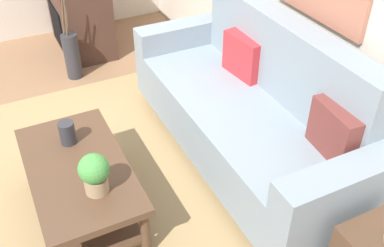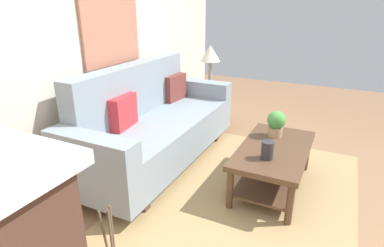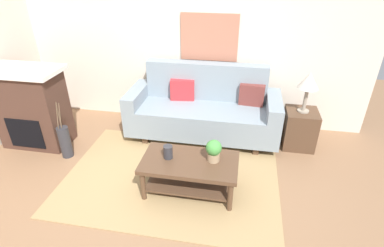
# 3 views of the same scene
# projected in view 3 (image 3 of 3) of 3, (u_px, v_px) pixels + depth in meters

# --- Properties ---
(ground_plane) EXTENTS (9.36, 9.36, 0.00)m
(ground_plane) POSITION_uv_depth(u_px,v_px,m) (161.00, 205.00, 3.41)
(ground_plane) COLOR #8C6647
(wall_back) EXTENTS (5.36, 0.10, 2.70)m
(wall_back) POSITION_uv_depth(u_px,v_px,m) (194.00, 39.00, 4.58)
(wall_back) COLOR beige
(wall_back) RESTS_ON ground_plane
(area_rug) EXTENTS (2.65, 1.91, 0.01)m
(area_rug) POSITION_uv_depth(u_px,v_px,m) (172.00, 176.00, 3.84)
(area_rug) COLOR #A38456
(area_rug) RESTS_ON ground_plane
(couch) EXTENTS (2.22, 0.84, 1.08)m
(couch) POSITION_uv_depth(u_px,v_px,m) (203.00, 110.00, 4.54)
(couch) COLOR gray
(couch) RESTS_ON ground_plane
(throw_pillow_crimson) EXTENTS (0.37, 0.16, 0.32)m
(throw_pillow_crimson) POSITION_uv_depth(u_px,v_px,m) (182.00, 90.00, 4.58)
(throw_pillow_crimson) COLOR red
(throw_pillow_crimson) RESTS_ON couch
(throw_pillow_maroon) EXTENTS (0.37, 0.15, 0.32)m
(throw_pillow_maroon) POSITION_uv_depth(u_px,v_px,m) (252.00, 95.00, 4.41)
(throw_pillow_maroon) COLOR brown
(throw_pillow_maroon) RESTS_ON couch
(coffee_table) EXTENTS (1.10, 0.60, 0.43)m
(coffee_table) POSITION_uv_depth(u_px,v_px,m) (190.00, 169.00, 3.48)
(coffee_table) COLOR #513826
(coffee_table) RESTS_ON ground_plane
(tabletop_vase) EXTENTS (0.11, 0.11, 0.16)m
(tabletop_vase) POSITION_uv_depth(u_px,v_px,m) (168.00, 152.00, 3.43)
(tabletop_vase) COLOR #2D2D33
(tabletop_vase) RESTS_ON coffee_table
(potted_plant_tabletop) EXTENTS (0.18, 0.18, 0.26)m
(potted_plant_tabletop) POSITION_uv_depth(u_px,v_px,m) (214.00, 150.00, 3.36)
(potted_plant_tabletop) COLOR tan
(potted_plant_tabletop) RESTS_ON coffee_table
(side_table) EXTENTS (0.44, 0.44, 0.56)m
(side_table) POSITION_uv_depth(u_px,v_px,m) (299.00, 129.00, 4.35)
(side_table) COLOR #513826
(side_table) RESTS_ON ground_plane
(table_lamp) EXTENTS (0.28, 0.28, 0.57)m
(table_lamp) POSITION_uv_depth(u_px,v_px,m) (309.00, 82.00, 4.00)
(table_lamp) COLOR gray
(table_lamp) RESTS_ON side_table
(fireplace) EXTENTS (1.02, 0.58, 1.16)m
(fireplace) POSITION_uv_depth(u_px,v_px,m) (32.00, 107.00, 4.26)
(fireplace) COLOR #472D23
(fireplace) RESTS_ON ground_plane
(floor_vase) EXTENTS (0.15, 0.15, 0.45)m
(floor_vase) POSITION_uv_depth(u_px,v_px,m) (65.00, 142.00, 4.13)
(floor_vase) COLOR #2D2D33
(floor_vase) RESTS_ON ground_plane
(floor_vase_branch_a) EXTENTS (0.04, 0.04, 0.36)m
(floor_vase_branch_a) POSITION_uv_depth(u_px,v_px,m) (60.00, 116.00, 3.93)
(floor_vase_branch_a) COLOR brown
(floor_vase_branch_a) RESTS_ON floor_vase
(floor_vase_branch_b) EXTENTS (0.03, 0.04, 0.36)m
(floor_vase_branch_b) POSITION_uv_depth(u_px,v_px,m) (59.00, 115.00, 3.95)
(floor_vase_branch_b) COLOR brown
(floor_vase_branch_b) RESTS_ON floor_vase
(floor_vase_branch_c) EXTENTS (0.04, 0.04, 0.36)m
(floor_vase_branch_c) POSITION_uv_depth(u_px,v_px,m) (57.00, 116.00, 3.92)
(floor_vase_branch_c) COLOR brown
(floor_vase_branch_c) RESTS_ON floor_vase
(framed_painting) EXTENTS (0.86, 0.03, 0.69)m
(framed_painting) POSITION_uv_depth(u_px,v_px,m) (209.00, 37.00, 4.46)
(framed_painting) COLOR #B77056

